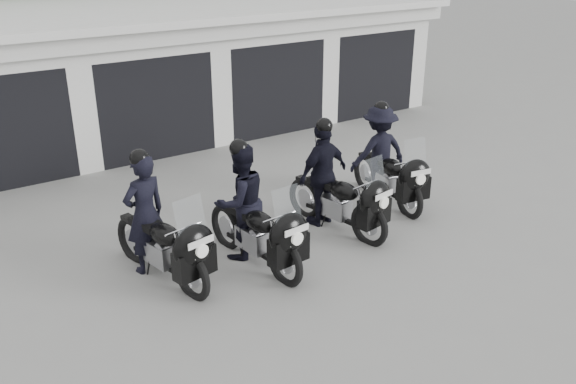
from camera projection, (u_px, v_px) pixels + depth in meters
ground at (307, 258)px, 9.27m from camera, size 80.00×80.00×0.00m
garage_block at (114, 73)px, 14.85m from camera, size 16.40×6.80×2.96m
police_bike_a at (158, 229)px, 8.47m from camera, size 0.92×2.18×1.92m
police_bike_b at (248, 211)px, 8.91m from camera, size 0.92×2.20×1.92m
police_bike_c at (331, 182)px, 9.98m from camera, size 1.11×2.18×1.90m
police_bike_d at (384, 158)px, 11.05m from camera, size 1.20×2.14×1.87m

